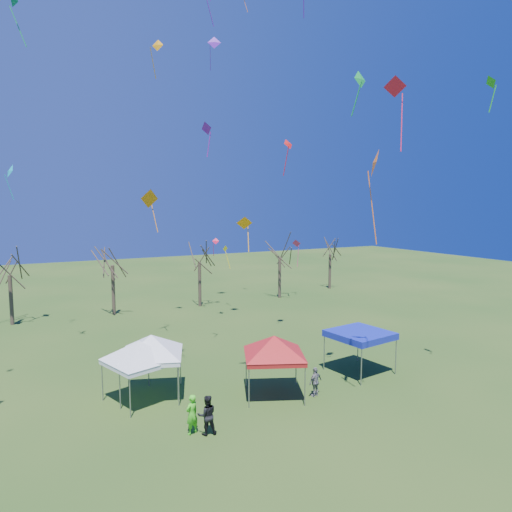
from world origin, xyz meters
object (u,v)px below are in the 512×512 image
at_px(tree_5, 330,242).
at_px(tent_white_mid, 151,339).
at_px(tent_white_west, 139,345).
at_px(tree_3, 199,246).
at_px(tree_4, 280,243).
at_px(person_green, 192,414).
at_px(tent_red, 274,340).
at_px(tent_blue, 360,335).
at_px(person_dark, 207,415).
at_px(tree_1, 9,257).
at_px(person_grey, 315,382).
at_px(tree_2, 112,248).

bearing_deg(tree_5, tent_white_mid, -142.18).
xyz_separation_m(tent_white_west, tent_white_mid, (0.72, 0.32, 0.13)).
relative_size(tree_3, tree_4, 1.00).
height_order(tree_5, person_green, tree_5).
bearing_deg(tent_red, tent_blue, 5.12).
bearing_deg(tree_4, person_dark, -126.53).
xyz_separation_m(tree_1, person_grey, (14.46, -24.19, -5.00)).
distance_m(person_dark, person_grey, 6.72).
bearing_deg(person_dark, tent_white_mid, -66.71).
height_order(person_grey, person_green, person_green).
distance_m(tree_1, tent_blue, 29.58).
xyz_separation_m(tree_1, tree_3, (16.80, -0.60, 0.29)).
bearing_deg(tree_3, tree_1, 177.94).
relative_size(tree_5, tent_blue, 2.06).
distance_m(tree_1, tree_5, 34.52).
xyz_separation_m(tree_1, tree_4, (26.12, -0.65, 0.27)).
bearing_deg(tree_3, tree_5, 6.52).
distance_m(tree_4, tent_blue, 23.33).
distance_m(tent_white_west, person_green, 5.14).
bearing_deg(tree_4, tent_red, -121.18).
bearing_deg(tree_1, tree_4, -1.42).
bearing_deg(tree_5, tree_1, -177.65).
height_order(tent_blue, person_dark, tent_blue).
bearing_deg(person_grey, tent_red, -45.86).
xyz_separation_m(tree_2, tree_5, (26.09, 1.69, -0.56)).
height_order(tent_white_west, person_grey, tent_white_west).
height_order(tree_3, person_dark, tree_3).
bearing_deg(person_dark, tree_4, -114.72).
relative_size(tree_1, tent_white_mid, 1.83).
bearing_deg(tent_white_west, tree_1, 106.49).
height_order(tent_white_mid, tent_blue, tent_white_mid).
bearing_deg(tree_3, person_dark, -109.93).
bearing_deg(tree_4, tent_white_mid, -134.85).
distance_m(tree_3, tent_red, 23.07).
relative_size(tree_1, person_green, 4.21).
relative_size(tent_blue, person_grey, 2.29).
bearing_deg(person_grey, tree_5, -143.68).
xyz_separation_m(tent_red, tent_blue, (6.33, 0.57, -0.72)).
bearing_deg(tent_blue, person_green, -168.03).
distance_m(tree_3, person_dark, 26.81).
relative_size(tree_5, person_grey, 4.72).
xyz_separation_m(tent_blue, person_dark, (-11.04, -2.83, -1.45)).
bearing_deg(tent_white_west, person_dark, -70.02).
height_order(tree_5, person_grey, tree_5).
height_order(tree_3, tree_5, tree_3).
distance_m(tree_5, person_green, 38.22).
xyz_separation_m(tree_5, tent_white_west, (-28.44, -21.84, -2.75)).
relative_size(tree_3, tent_white_west, 1.98).
bearing_deg(person_dark, tent_blue, -153.83).
bearing_deg(tent_white_mid, tree_2, 85.30).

